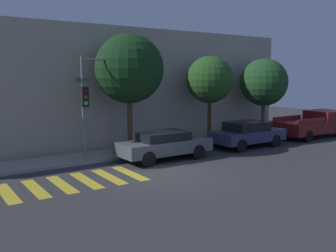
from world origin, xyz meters
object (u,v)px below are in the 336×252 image
Objects in this scene: traffic_light_pole at (93,91)px; sedan_middle at (247,133)px; sedan_near_corner at (164,144)px; pickup_truck at (315,124)px; tree_midblock at (210,80)px; tree_near_corner at (129,69)px; tree_far_end at (264,82)px.

sedan_middle is at bearing -8.41° from traffic_light_pole.
traffic_light_pole is 4.12m from sedan_near_corner.
tree_midblock reaches higher than pickup_truck.
tree_midblock is (-1.19, 1.87, 2.96)m from sedan_middle.
tree_near_corner reaches higher than tree_midblock.
traffic_light_pole is at bearing 156.97° from sedan_near_corner.
tree_midblock is 4.53m from tree_far_end.
sedan_near_corner is 5.59m from sedan_middle.
tree_far_end is at bearing 2.90° from traffic_light_pole.
tree_far_end is (3.34, 1.87, 2.77)m from sedan_middle.
traffic_light_pole is at bearing -177.10° from tree_far_end.
tree_far_end is (9.72, 0.00, -0.76)m from tree_near_corner.
sedan_near_corner is (2.98, -1.27, -2.54)m from traffic_light_pole.
sedan_middle is 0.80× the size of pickup_truck.
tree_near_corner reaches higher than traffic_light_pole.
pickup_truck is 1.06× the size of tree_midblock.
pickup_truck is (6.20, -0.00, 0.10)m from sedan_middle.
sedan_middle is at bearing -57.44° from tree_midblock.
tree_near_corner is at bearing 163.68° from sedan_middle.
traffic_light_pole is at bearing -164.56° from tree_near_corner.
traffic_light_pole is 7.42m from tree_midblock.
tree_far_end is (4.53, 0.00, -0.19)m from tree_midblock.
sedan_near_corner is 5.64m from tree_midblock.
pickup_truck is at bearing -4.90° from traffic_light_pole.
tree_midblock is (7.38, 0.60, 0.44)m from traffic_light_pole.
sedan_near_corner is 9.54m from tree_far_end.
tree_midblock is at bearing 122.56° from sedan_middle.
tree_far_end reaches higher than traffic_light_pole.
tree_midblock is (5.19, 0.00, -0.57)m from tree_near_corner.
pickup_truck is 0.89× the size of tree_near_corner.
tree_midblock reaches higher than tree_far_end.
traffic_light_pole is 9.03m from sedan_middle.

